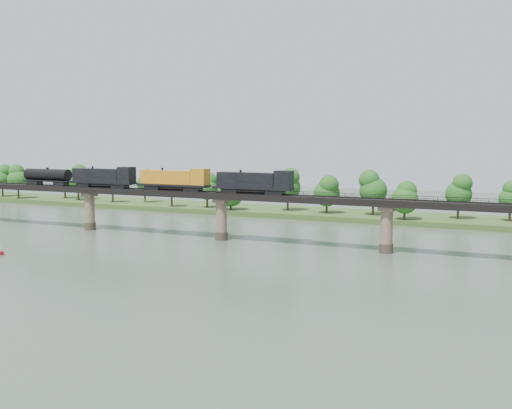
% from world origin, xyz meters
% --- Properties ---
extents(ground, '(400.00, 400.00, 0.00)m').
position_xyz_m(ground, '(0.00, 0.00, 0.00)').
color(ground, '#3A4939').
rests_on(ground, ground).
extents(far_bank, '(300.00, 24.00, 1.60)m').
position_xyz_m(far_bank, '(0.00, 85.00, 0.80)').
color(far_bank, '#314D1F').
rests_on(far_bank, ground).
extents(bridge, '(236.00, 30.00, 11.50)m').
position_xyz_m(bridge, '(0.00, 30.00, 5.46)').
color(bridge, '#473A2D').
rests_on(bridge, ground).
extents(bridge_superstructure, '(220.00, 4.90, 0.75)m').
position_xyz_m(bridge_superstructure, '(0.00, 30.00, 11.79)').
color(bridge_superstructure, black).
rests_on(bridge_superstructure, bridge).
extents(far_treeline, '(289.06, 17.54, 13.60)m').
position_xyz_m(far_treeline, '(-8.21, 80.52, 8.83)').
color(far_treeline, '#382619').
rests_on(far_treeline, far_bank).
extents(freight_train, '(80.50, 3.14, 5.54)m').
position_xyz_m(freight_train, '(-20.75, 30.00, 14.15)').
color(freight_train, black).
rests_on(freight_train, bridge).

